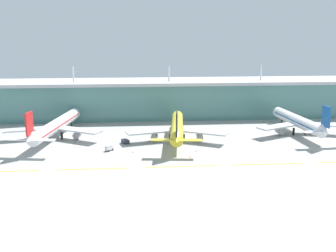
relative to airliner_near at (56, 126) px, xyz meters
name	(u,v)px	position (x,y,z in m)	size (l,w,h in m)	color
ground_plane	(190,167)	(59.26, -47.82, -6.45)	(600.00, 600.00, 0.00)	#9E9E99
terminal_building	(168,98)	(59.26, 48.73, 5.08)	(288.00, 34.00, 31.66)	slate
airliner_near	(56,126)	(0.00, 0.00, 0.00)	(48.17, 68.83, 18.90)	white
airliner_middle	(177,128)	(58.54, -9.12, -0.01)	(48.48, 61.85, 18.90)	yellow
airliner_far	(299,122)	(121.94, -1.23, -0.01)	(48.69, 59.05, 18.90)	white
taxiway_stripe_west	(1,172)	(-11.74, -47.45, -6.43)	(28.00, 0.70, 0.04)	yellow
taxiway_stripe_mid_west	(93,169)	(22.26, -47.45, -6.43)	(28.00, 0.70, 0.04)	yellow
taxiway_stripe_centre	(182,167)	(56.26, -47.45, -6.43)	(28.00, 0.70, 0.04)	yellow
taxiway_stripe_mid_east	(267,164)	(90.26, -47.45, -6.43)	(28.00, 0.70, 0.04)	yellow
pushback_tug	(125,141)	(33.86, -11.71, -5.35)	(4.09, 5.01, 1.85)	#333842
baggage_cart	(109,148)	(27.01, -23.64, -5.19)	(3.72, 3.90, 2.48)	silver
safety_cone_left_wingtip	(190,157)	(61.13, -36.20, -6.10)	(0.56, 0.56, 0.70)	orange
safety_cone_nose_front	(133,152)	(37.34, -27.34, -6.10)	(0.56, 0.56, 0.70)	orange
safety_cone_right_wingtip	(196,151)	(64.73, -28.64, -6.10)	(0.56, 0.56, 0.70)	orange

